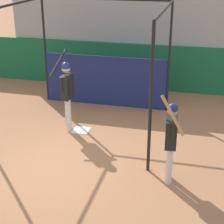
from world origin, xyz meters
The scene contains 7 objects.
ground_plane centered at (0.00, 0.00, 0.00)m, with size 60.00×60.00×0.00m, color #9E6642.
outfield_wall centered at (0.00, 5.60, 0.78)m, with size 24.00×0.12×1.57m.
bleacher_section centered at (0.00, 7.26, 1.62)m, with size 7.60×3.20×3.25m.
batting_cage centered at (0.06, 3.23, 1.33)m, with size 3.88×3.60×3.22m.
home_plate centered at (-0.07, 1.83, 0.01)m, with size 0.44×0.44×0.02m.
player_batter centered at (-0.43, 1.84, 1.13)m, with size 0.56×0.95×2.03m.
player_waiting centered at (2.44, -0.02, 1.03)m, with size 0.52×0.79×1.98m.
Camera 1 is at (2.92, -6.72, 4.30)m, focal length 60.00 mm.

